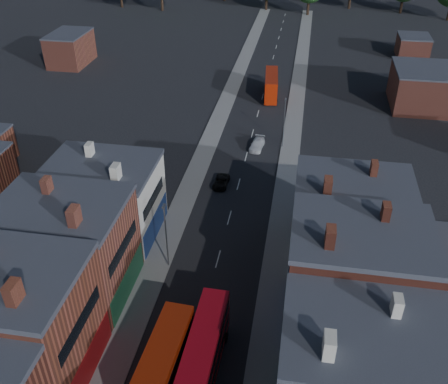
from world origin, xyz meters
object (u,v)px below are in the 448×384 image
at_px(bus_2, 271,85).
at_px(car_2, 221,182).
at_px(bus_0, 161,374).
at_px(bus_1, 204,351).
at_px(car_3, 257,144).

bearing_deg(bus_2, car_2, -101.33).
height_order(bus_0, car_2, bus_0).
bearing_deg(bus_1, bus_0, -134.45).
relative_size(car_2, car_3, 0.90).
xyz_separation_m(bus_1, bus_2, (0.00, 62.97, -0.12)).
relative_size(bus_1, car_3, 2.34).
xyz_separation_m(bus_2, car_3, (-0.19, -21.32, -1.70)).
xyz_separation_m(bus_1, car_2, (-3.86, 30.03, -1.91)).
height_order(bus_2, car_3, bus_2).
relative_size(bus_0, car_3, 2.51).
relative_size(bus_2, car_3, 2.25).
distance_m(bus_2, car_3, 21.38).
bearing_deg(car_2, bus_2, 85.63).
bearing_deg(bus_2, bus_1, -94.64).
relative_size(bus_0, car_2, 2.81).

